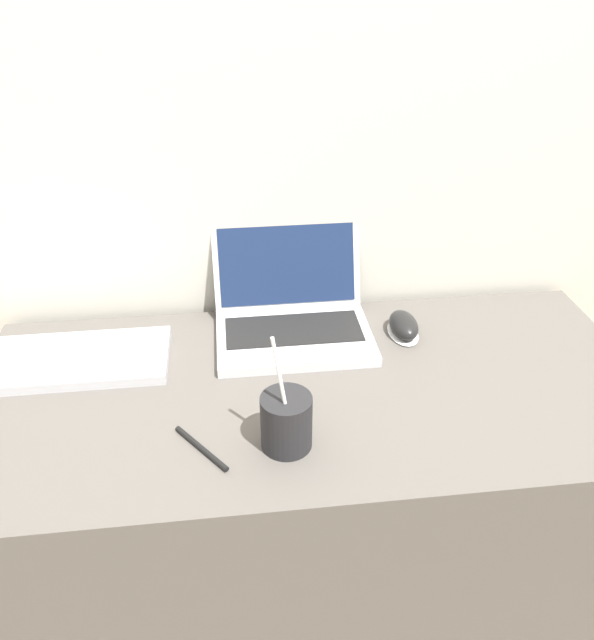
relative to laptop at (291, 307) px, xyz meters
The scene contains 7 objects.
wall_back 0.50m from the laptop, 81.28° to the left, with size 7.00×0.04×2.50m.
desk 0.45m from the laptop, 84.38° to the right, with size 1.25×0.57×0.71m.
laptop is the anchor object (origin of this frame).
drink_cup 0.35m from the laptop, 97.75° to the right, with size 0.08×0.08×0.21m.
computer_mouse 0.23m from the laptop, 12.22° to the right, with size 0.06×0.10×0.04m.
external_keyboard 0.48m from the laptop, behind, with size 0.45×0.17×0.02m.
pen 0.39m from the laptop, 118.18° to the right, with size 0.09×0.11×0.01m.
Camera 1 is at (-0.14, -0.61, 1.42)m, focal length 35.00 mm.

